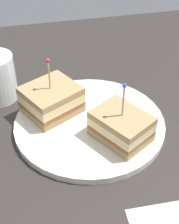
{
  "coord_description": "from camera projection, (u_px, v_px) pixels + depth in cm",
  "views": [
    {
      "loc": [
        -43.31,
        9.97,
        39.21
      ],
      "look_at": [
        0.0,
        0.0,
        3.2
      ],
      "focal_mm": 53.06,
      "sensor_mm": 36.0,
      "label": 1
    }
  ],
  "objects": [
    {
      "name": "ground_plane",
      "position": [
        90.0,
        130.0,
        0.6
      ],
      "size": [
        91.43,
        91.43,
        2.0
      ],
      "primitive_type": "cube",
      "color": "#2D2826"
    },
    {
      "name": "plate",
      "position": [
        90.0,
        123.0,
        0.59
      ],
      "size": [
        26.57,
        26.57,
        1.2
      ],
      "primitive_type": "cylinder",
      "color": "silver",
      "rests_on": "ground_plane"
    },
    {
      "name": "sandwich_half_back",
      "position": [
        121.0,
        126.0,
        0.54
      ],
      "size": [
        11.2,
        10.48,
        10.75
      ],
      "color": "tan",
      "rests_on": "plate"
    },
    {
      "name": "sandwich_half_front",
      "position": [
        51.0,
        100.0,
        0.59
      ],
      "size": [
        11.5,
        11.89,
        10.89
      ],
      "color": "tan",
      "rests_on": "plate"
    }
  ]
}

